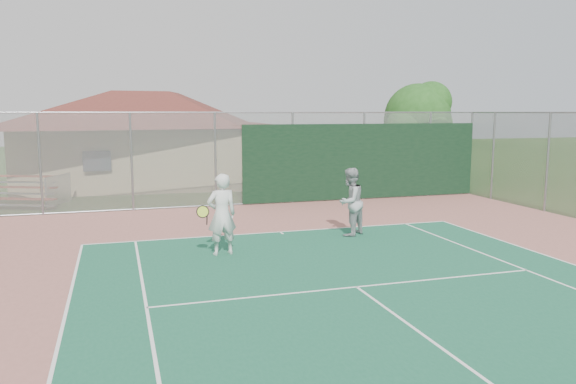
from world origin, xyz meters
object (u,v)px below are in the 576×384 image
object	(u,v)px
bleachers	(18,191)
tree	(419,119)
player_grey_back	(350,203)
player_white_front	(222,215)
clubhouse	(148,129)

from	to	relation	value
bleachers	tree	world-z (taller)	tree
tree	player_grey_back	world-z (taller)	tree
bleachers	player_white_front	distance (m)	11.24
clubhouse	player_grey_back	xyz separation A→B (m)	(4.73, -13.80, -1.73)
bleachers	tree	distance (m)	16.90
bleachers	player_white_front	xyz separation A→B (m)	(6.00, -9.50, 0.42)
tree	player_white_front	bearing A→B (deg)	-139.46
clubhouse	player_white_front	size ratio (longest dim) A/B	6.40
bleachers	player_grey_back	bearing A→B (deg)	-17.03
tree	player_white_front	distance (m)	14.24
clubhouse	bleachers	bearing A→B (deg)	-129.53
tree	player_white_front	size ratio (longest dim) A/B	2.42
bleachers	player_grey_back	world-z (taller)	player_grey_back
player_grey_back	clubhouse	bearing A→B (deg)	-106.08
clubhouse	player_grey_back	bearing A→B (deg)	-66.95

